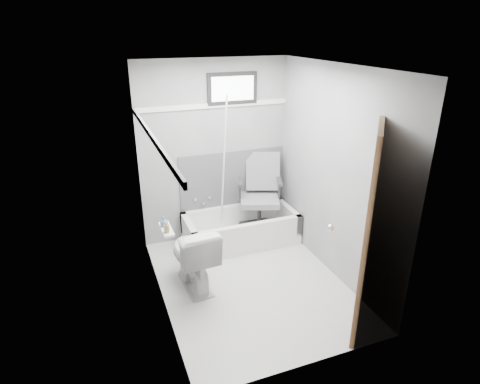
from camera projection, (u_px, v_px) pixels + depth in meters
name	position (u px, v px, depth m)	size (l,w,h in m)	color
floor	(251.00, 283.00, 4.64)	(2.60, 2.60, 0.00)	silver
ceiling	(253.00, 66.00, 3.72)	(2.60, 2.60, 0.00)	silver
wall_back	(215.00, 152.00, 5.30)	(2.00, 0.02, 2.40)	slate
wall_front	(316.00, 245.00, 3.05)	(2.00, 0.02, 2.40)	slate
wall_left	(156.00, 200.00, 3.85)	(0.02, 2.60, 2.40)	slate
wall_right	(334.00, 175.00, 4.50)	(0.02, 2.60, 2.40)	slate
bathtub	(241.00, 228.00, 5.43)	(1.50, 0.70, 0.42)	white
office_chair	(260.00, 195.00, 5.41)	(0.60, 0.60, 1.04)	slate
toilet	(193.00, 256.00, 4.45)	(0.44, 0.78, 0.76)	white
door	(412.00, 244.00, 3.47)	(0.78, 0.78, 2.00)	brown
window	(232.00, 88.00, 5.06)	(0.66, 0.04, 0.40)	black
backerboard	(233.00, 179.00, 5.53)	(1.50, 0.02, 0.78)	#4C4C4F
trim_back	(214.00, 106.00, 5.05)	(2.00, 0.02, 0.06)	white
trim_left	(152.00, 137.00, 3.62)	(0.02, 2.60, 0.06)	white
pole	(224.00, 168.00, 5.17)	(0.02, 0.02, 1.95)	silver
shelf	(167.00, 229.00, 3.93)	(0.10, 0.32, 0.03)	white
soap_bottle_a	(167.00, 227.00, 3.83)	(0.05, 0.05, 0.10)	olive
soap_bottle_b	(164.00, 222.00, 3.95)	(0.08, 0.08, 0.10)	slate
faucet	(202.00, 200.00, 5.46)	(0.26, 0.10, 0.16)	silver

